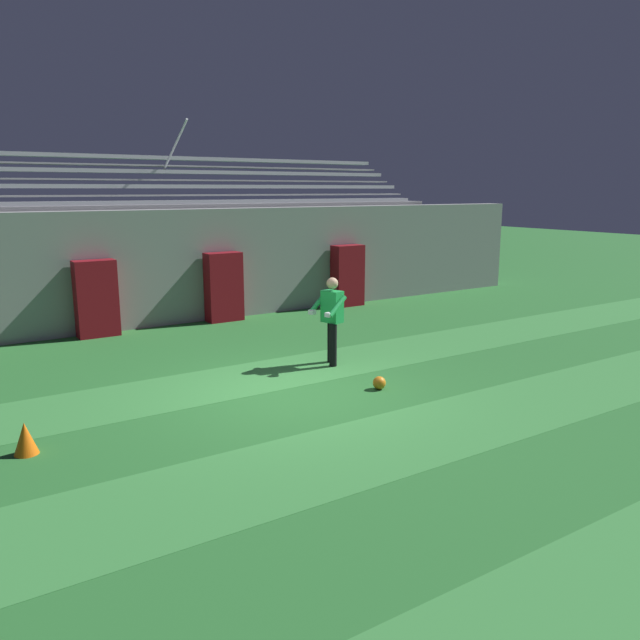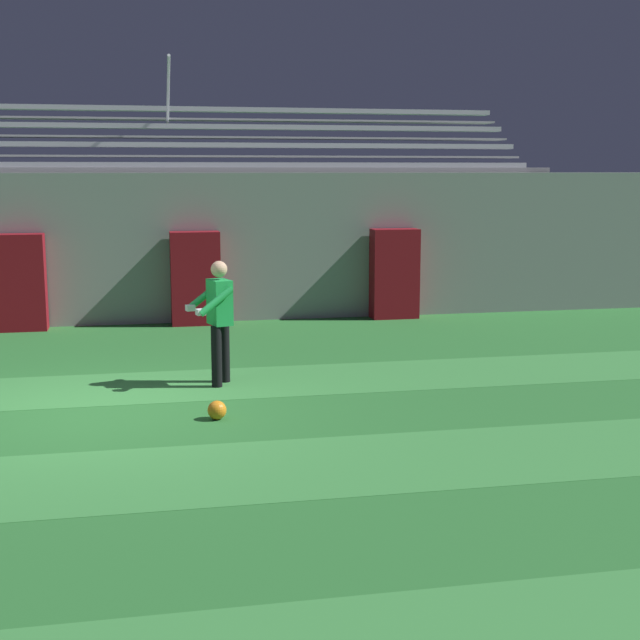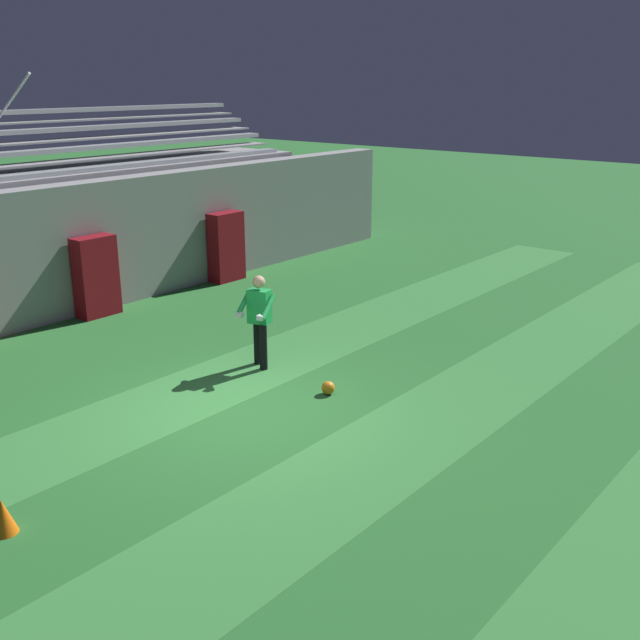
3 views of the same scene
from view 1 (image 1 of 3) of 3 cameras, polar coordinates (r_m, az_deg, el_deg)
name	(u,v)px [view 1 (image 1 of 3)]	position (r m, az deg, el deg)	size (l,w,h in m)	color
ground_plane	(290,395)	(10.23, -2.72, -6.83)	(80.00, 80.00, 0.00)	#286B2D
turf_stripe_mid	(384,444)	(8.37, 5.83, -11.22)	(28.00, 1.79, 0.01)	#38843D
turf_stripe_far	(257,377)	(11.21, -5.78, -5.17)	(28.00, 1.79, 0.01)	#38843D
back_wall	(155,268)	(15.77, -14.87, 4.63)	(24.00, 0.60, 2.80)	gray
padding_pillar_gate_left	(96,299)	(14.90, -19.78, 1.85)	(0.91, 0.44, 1.73)	maroon
padding_pillar_gate_right	(224,287)	(15.89, -8.79, 3.00)	(0.91, 0.44, 1.73)	maroon
padding_pillar_far_right	(348,276)	(17.79, 2.54, 4.07)	(0.91, 0.44, 1.73)	maroon
bleacher_stand	(130,257)	(17.65, -16.95, 5.57)	(18.00, 3.35, 5.03)	gray
goalkeeper	(332,315)	(11.72, 1.06, 0.43)	(0.62, 0.68, 1.67)	black
soccer_ball	(379,383)	(10.50, 5.44, -5.74)	(0.22, 0.22, 0.22)	orange
traffic_cone	(25,438)	(8.79, -25.35, -9.76)	(0.30, 0.30, 0.42)	orange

